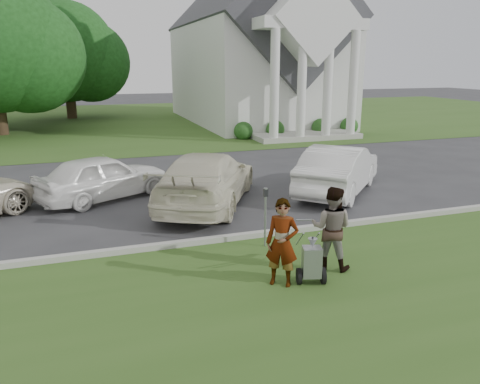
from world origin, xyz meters
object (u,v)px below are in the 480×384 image
church (256,39)px  striping_cart (311,263)px  tree_back (66,57)px  person_right (331,229)px  car_b (103,177)px  parking_meter_near (265,210)px  person_left (282,243)px  car_d (339,169)px  car_c (207,179)px

church → striping_cart: 27.17m
tree_back → person_right: size_ratio=5.37×
striping_cart → person_right: size_ratio=0.67×
person_right → car_b: bearing=-19.3°
tree_back → parking_meter_near: (4.61, -30.07, -3.81)m
church → parking_meter_near: 25.18m
tree_back → striping_cart: size_ratio=8.04×
church → tree_back: church is taller
person_right → person_left: bearing=56.4°
tree_back → car_d: (8.75, -26.31, -3.92)m
person_left → parking_meter_near: 2.01m
car_c → tree_back: bearing=-52.8°
person_left → parking_meter_near: (0.43, 1.97, 0.04)m
tree_back → striping_cart: tree_back is taller
parking_meter_near → car_c: bearing=96.2°
person_right → car_b: person_right is taller
person_right → car_c: size_ratio=0.32×
church → car_d: 20.55m
parking_meter_near → church: bearing=70.1°
tree_back → car_d: 28.00m
car_c → car_d: (4.56, -0.08, -0.01)m
tree_back → car_b: 24.94m
person_left → parking_meter_near: person_left is taller
striping_cart → car_b: 8.39m
tree_back → person_left: 32.53m
parking_meter_near → car_d: bearing=42.2°
tree_back → parking_meter_near: bearing=-81.3°
tree_back → striping_cart: 32.80m
parking_meter_near → car_c: car_c is taller
church → person_right: church is taller
church → car_c: bearing=-114.5°
person_left → car_c: person_left is taller
car_b → car_c: bearing=-146.0°
parking_meter_near → person_right: bearing=-61.0°
car_d → car_c: bearing=43.6°
person_right → car_b: size_ratio=0.42×
church → parking_meter_near: bearing=-109.9°
car_b → car_d: 7.76m
tree_back → car_c: bearing=-80.9°
tree_back → person_left: size_ratio=5.49×
person_right → car_b: 8.25m
striping_cart → car_c: 5.97m
striping_cart → church: bearing=87.9°
car_c → car_d: size_ratio=1.14×
striping_cart → parking_meter_near: size_ratio=0.82×
parking_meter_near → car_b: 6.46m
church → person_left: church is taller
tree_back → person_right: (5.48, -31.63, -3.83)m
tree_back → person_right: 32.33m
person_right → parking_meter_near: (-0.87, 1.57, 0.02)m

